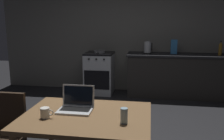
{
  "coord_description": "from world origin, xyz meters",
  "views": [
    {
      "loc": [
        0.55,
        -2.96,
        1.61
      ],
      "look_at": [
        -0.01,
        0.65,
        0.86
      ],
      "focal_mm": 39.55,
      "sensor_mm": 36.0,
      "label": 1
    }
  ],
  "objects_px": {
    "stove_oven": "(100,73)",
    "drinking_glass": "(124,116)",
    "laptop": "(76,105)",
    "cereal_box": "(174,47)",
    "chair": "(4,132)",
    "dining_table": "(87,122)",
    "bottle": "(220,48)",
    "frying_pan": "(99,51)",
    "coffee_mug": "(45,113)",
    "electric_kettle": "(148,48)"
  },
  "relations": [
    {
      "from": "dining_table",
      "to": "drinking_glass",
      "type": "xyz_separation_m",
      "value": [
        0.36,
        -0.14,
        0.14
      ]
    },
    {
      "from": "chair",
      "to": "cereal_box",
      "type": "relative_size",
      "value": 3.01
    },
    {
      "from": "chair",
      "to": "laptop",
      "type": "xyz_separation_m",
      "value": [
        0.72,
        0.09,
        0.28
      ]
    },
    {
      "from": "chair",
      "to": "drinking_glass",
      "type": "bearing_deg",
      "value": 11.14
    },
    {
      "from": "cereal_box",
      "to": "drinking_glass",
      "type": "bearing_deg",
      "value": -101.59
    },
    {
      "from": "stove_oven",
      "to": "coffee_mug",
      "type": "height_order",
      "value": "stove_oven"
    },
    {
      "from": "frying_pan",
      "to": "stove_oven",
      "type": "bearing_deg",
      "value": 106.57
    },
    {
      "from": "stove_oven",
      "to": "electric_kettle",
      "type": "bearing_deg",
      "value": 0.14
    },
    {
      "from": "electric_kettle",
      "to": "drinking_glass",
      "type": "height_order",
      "value": "electric_kettle"
    },
    {
      "from": "stove_oven",
      "to": "bottle",
      "type": "distance_m",
      "value": 2.55
    },
    {
      "from": "laptop",
      "to": "drinking_glass",
      "type": "distance_m",
      "value": 0.54
    },
    {
      "from": "chair",
      "to": "electric_kettle",
      "type": "bearing_deg",
      "value": 84.85
    },
    {
      "from": "stove_oven",
      "to": "laptop",
      "type": "relative_size",
      "value": 2.84
    },
    {
      "from": "stove_oven",
      "to": "frying_pan",
      "type": "height_order",
      "value": "frying_pan"
    },
    {
      "from": "drinking_glass",
      "to": "laptop",
      "type": "bearing_deg",
      "value": 153.84
    },
    {
      "from": "bottle",
      "to": "drinking_glass",
      "type": "height_order",
      "value": "bottle"
    },
    {
      "from": "laptop",
      "to": "frying_pan",
      "type": "distance_m",
      "value": 3.07
    },
    {
      "from": "electric_kettle",
      "to": "bottle",
      "type": "bearing_deg",
      "value": -1.99
    },
    {
      "from": "chair",
      "to": "drinking_glass",
      "type": "relative_size",
      "value": 6.68
    },
    {
      "from": "stove_oven",
      "to": "frying_pan",
      "type": "xyz_separation_m",
      "value": [
        0.01,
        -0.03,
        0.48
      ]
    },
    {
      "from": "chair",
      "to": "frying_pan",
      "type": "relative_size",
      "value": 2.13
    },
    {
      "from": "laptop",
      "to": "chair",
      "type": "bearing_deg",
      "value": -163.11
    },
    {
      "from": "dining_table",
      "to": "frying_pan",
      "type": "bearing_deg",
      "value": 99.6
    },
    {
      "from": "drinking_glass",
      "to": "cereal_box",
      "type": "distance_m",
      "value": 3.41
    },
    {
      "from": "stove_oven",
      "to": "bottle",
      "type": "height_order",
      "value": "bottle"
    },
    {
      "from": "dining_table",
      "to": "cereal_box",
      "type": "xyz_separation_m",
      "value": [
        1.04,
        3.19,
        0.38
      ]
    },
    {
      "from": "electric_kettle",
      "to": "bottle",
      "type": "distance_m",
      "value": 1.44
    },
    {
      "from": "frying_pan",
      "to": "drinking_glass",
      "type": "height_order",
      "value": "frying_pan"
    },
    {
      "from": "coffee_mug",
      "to": "drinking_glass",
      "type": "relative_size",
      "value": 0.9
    },
    {
      "from": "coffee_mug",
      "to": "cereal_box",
      "type": "distance_m",
      "value": 3.6
    },
    {
      "from": "stove_oven",
      "to": "drinking_glass",
      "type": "distance_m",
      "value": 3.45
    },
    {
      "from": "bottle",
      "to": "cereal_box",
      "type": "distance_m",
      "value": 0.9
    },
    {
      "from": "frying_pan",
      "to": "drinking_glass",
      "type": "bearing_deg",
      "value": -74.8
    },
    {
      "from": "dining_table",
      "to": "drinking_glass",
      "type": "relative_size",
      "value": 8.7
    },
    {
      "from": "laptop",
      "to": "cereal_box",
      "type": "bearing_deg",
      "value": 78.76
    },
    {
      "from": "cereal_box",
      "to": "laptop",
      "type": "bearing_deg",
      "value": -110.74
    },
    {
      "from": "coffee_mug",
      "to": "chair",
      "type": "bearing_deg",
      "value": 165.2
    },
    {
      "from": "chair",
      "to": "coffee_mug",
      "type": "xyz_separation_m",
      "value": [
        0.51,
        -0.14,
        0.29
      ]
    },
    {
      "from": "dining_table",
      "to": "frying_pan",
      "type": "height_order",
      "value": "frying_pan"
    },
    {
      "from": "dining_table",
      "to": "frying_pan",
      "type": "distance_m",
      "value": 3.19
    },
    {
      "from": "laptop",
      "to": "bottle",
      "type": "bearing_deg",
      "value": 65.07
    },
    {
      "from": "laptop",
      "to": "coffee_mug",
      "type": "bearing_deg",
      "value": -123.38
    },
    {
      "from": "dining_table",
      "to": "cereal_box",
      "type": "height_order",
      "value": "cereal_box"
    },
    {
      "from": "stove_oven",
      "to": "chair",
      "type": "relative_size",
      "value": 1.02
    },
    {
      "from": "stove_oven",
      "to": "drinking_glass",
      "type": "bearing_deg",
      "value": -74.79
    },
    {
      "from": "electric_kettle",
      "to": "drinking_glass",
      "type": "distance_m",
      "value": 3.32
    },
    {
      "from": "stove_oven",
      "to": "bottle",
      "type": "bearing_deg",
      "value": -1.1
    },
    {
      "from": "chair",
      "to": "bottle",
      "type": "bearing_deg",
      "value": 66.09
    },
    {
      "from": "frying_pan",
      "to": "cereal_box",
      "type": "xyz_separation_m",
      "value": [
        1.57,
        0.05,
        0.12
      ]
    },
    {
      "from": "laptop",
      "to": "stove_oven",
      "type": "bearing_deg",
      "value": 107.14
    }
  ]
}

